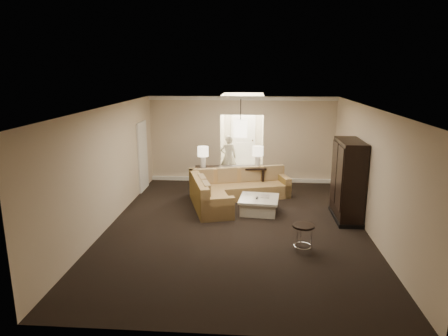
# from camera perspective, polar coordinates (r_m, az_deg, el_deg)

# --- Properties ---
(ground) EXTENTS (8.00, 8.00, 0.00)m
(ground) POSITION_cam_1_polar(r_m,az_deg,el_deg) (9.56, 1.71, -8.31)
(ground) COLOR black
(ground) RESTS_ON ground
(wall_back) EXTENTS (6.00, 0.04, 2.80)m
(wall_back) POSITION_cam_1_polar(r_m,az_deg,el_deg) (13.04, 2.54, 4.09)
(wall_back) COLOR beige
(wall_back) RESTS_ON ground
(wall_front) EXTENTS (6.00, 0.04, 2.80)m
(wall_front) POSITION_cam_1_polar(r_m,az_deg,el_deg) (5.34, -0.14, -10.51)
(wall_front) COLOR beige
(wall_front) RESTS_ON ground
(wall_left) EXTENTS (0.04, 8.00, 2.80)m
(wall_left) POSITION_cam_1_polar(r_m,az_deg,el_deg) (9.72, -16.18, 0.18)
(wall_left) COLOR beige
(wall_left) RESTS_ON ground
(wall_right) EXTENTS (0.04, 8.00, 2.80)m
(wall_right) POSITION_cam_1_polar(r_m,az_deg,el_deg) (9.49, 20.18, -0.45)
(wall_right) COLOR beige
(wall_right) RESTS_ON ground
(ceiling) EXTENTS (6.00, 8.00, 0.02)m
(ceiling) POSITION_cam_1_polar(r_m,az_deg,el_deg) (8.89, 1.84, 8.65)
(ceiling) COLOR silver
(ceiling) RESTS_ON wall_back
(crown_molding) EXTENTS (6.00, 0.10, 0.12)m
(crown_molding) POSITION_cam_1_polar(r_m,az_deg,el_deg) (12.84, 2.60, 9.91)
(crown_molding) COLOR white
(crown_molding) RESTS_ON wall_back
(baseboard) EXTENTS (6.00, 0.10, 0.12)m
(baseboard) POSITION_cam_1_polar(r_m,az_deg,el_deg) (13.29, 2.47, -1.65)
(baseboard) COLOR white
(baseboard) RESTS_ON ground
(side_door) EXTENTS (0.05, 0.90, 2.10)m
(side_door) POSITION_cam_1_polar(r_m,az_deg,el_deg) (12.39, -11.53, 1.65)
(side_door) COLOR white
(side_door) RESTS_ON ground
(foyer) EXTENTS (1.44, 2.02, 2.80)m
(foyer) POSITION_cam_1_polar(r_m,az_deg,el_deg) (14.38, 2.70, 4.60)
(foyer) COLOR beige
(foyer) RESTS_ON ground
(sectional_sofa) EXTENTS (2.98, 2.87, 0.85)m
(sectional_sofa) POSITION_cam_1_polar(r_m,az_deg,el_deg) (11.17, 1.00, -3.17)
(sectional_sofa) COLOR brown
(sectional_sofa) RESTS_ON ground
(coffee_table) EXTENTS (1.08, 1.08, 0.41)m
(coffee_table) POSITION_cam_1_polar(r_m,az_deg,el_deg) (10.42, 5.01, -5.26)
(coffee_table) COLOR beige
(coffee_table) RESTS_ON ground
(console_table) EXTENTS (2.13, 0.71, 0.81)m
(console_table) POSITION_cam_1_polar(r_m,az_deg,el_deg) (11.91, 0.92, -1.37)
(console_table) COLOR black
(console_table) RESTS_ON ground
(armoire) EXTENTS (0.59, 1.37, 1.97)m
(armoire) POSITION_cam_1_polar(r_m,az_deg,el_deg) (10.19, 17.24, -1.92)
(armoire) COLOR black
(armoire) RESTS_ON ground
(drink_table) EXTENTS (0.44, 0.44, 0.55)m
(drink_table) POSITION_cam_1_polar(r_m,az_deg,el_deg) (8.36, 11.25, -8.99)
(drink_table) COLOR black
(drink_table) RESTS_ON ground
(table_lamp_left) EXTENTS (0.32, 0.32, 0.62)m
(table_lamp_left) POSITION_cam_1_polar(r_m,az_deg,el_deg) (11.72, -3.02, 2.08)
(table_lamp_left) COLOR silver
(table_lamp_left) RESTS_ON console_table
(table_lamp_right) EXTENTS (0.32, 0.32, 0.62)m
(table_lamp_right) POSITION_cam_1_polar(r_m,az_deg,el_deg) (11.81, 4.85, 2.14)
(table_lamp_right) COLOR silver
(table_lamp_right) RESTS_ON console_table
(pendant_light) EXTENTS (0.38, 0.38, 1.09)m
(pendant_light) POSITION_cam_1_polar(r_m,az_deg,el_deg) (11.67, 2.37, 5.69)
(pendant_light) COLOR black
(pendant_light) RESTS_ON ceiling
(person) EXTENTS (0.65, 0.48, 1.64)m
(person) POSITION_cam_1_polar(r_m,az_deg,el_deg) (13.47, 0.64, 1.91)
(person) COLOR #EEE6C9
(person) RESTS_ON ground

